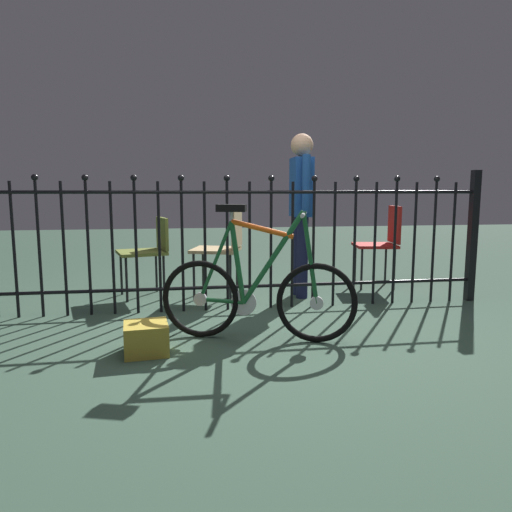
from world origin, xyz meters
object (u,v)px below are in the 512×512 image
Objects in this scene: bicycle at (257,293)px; chair_olive at (149,247)px; person_visitor at (301,201)px; display_crate at (146,338)px; chair_red at (383,238)px; chair_tan at (224,243)px.

chair_olive is at bearing 118.49° from bicycle.
person_visitor reaches higher than bicycle.
chair_olive is 0.49× the size of person_visitor.
bicycle is 0.80m from display_crate.
chair_red is at bearing 1.48° from chair_olive.
chair_olive is (-0.83, 1.52, 0.15)m from bicycle.
chair_olive is at bearing 92.79° from display_crate.
chair_olive is 2.45m from chair_red.
chair_red is 2.97m from display_crate.
bicycle reaches higher than chair_red.
chair_red reaches higher than display_crate.
person_visitor is 2.16m from display_crate.
chair_tan is at bearing -172.10° from chair_red.
chair_tan is 0.84m from person_visitor.
chair_red is 1.11m from person_visitor.
bicycle reaches higher than chair_olive.
chair_tan is 1.00× the size of chair_red.
chair_olive is at bearing 170.72° from person_visitor.
display_crate is (-0.74, -0.16, -0.24)m from bicycle.
display_crate is (-1.38, -1.45, -0.83)m from person_visitor.
person_visitor is at bearing -9.28° from chair_olive.
person_visitor reaches higher than chair_red.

